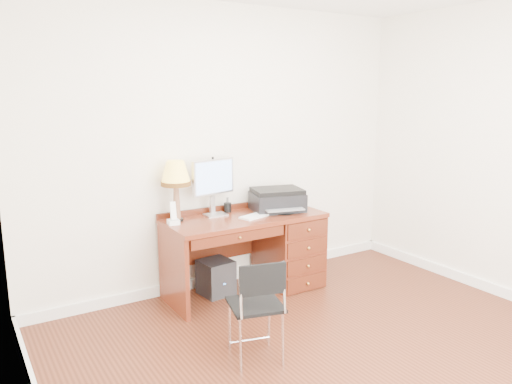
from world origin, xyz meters
TOP-DOWN VIEW (x-y plane):
  - ground at (0.00, 0.00)m, footprint 4.00×4.00m
  - room_shell at (0.00, 0.63)m, footprint 4.00×4.00m
  - desk at (0.32, 1.40)m, footprint 1.50×0.67m
  - monitor at (-0.22, 1.59)m, footprint 0.46×0.18m
  - keyboard at (0.14, 1.34)m, footprint 0.48×0.26m
  - mouse_pad at (0.38, 1.31)m, footprint 0.20×0.20m
  - printer at (0.39, 1.43)m, footprint 0.56×0.48m
  - leg_lamp at (-0.61, 1.57)m, footprint 0.27×0.27m
  - phone at (-0.68, 1.47)m, footprint 0.11×0.11m
  - pen_cup at (-0.06, 1.62)m, footprint 0.07×0.07m
  - chair at (-0.55, 0.26)m, footprint 0.44×0.45m
  - equipment_box at (-0.26, 1.50)m, footprint 0.31×0.31m

SIDE VIEW (x-z plane):
  - ground at x=0.00m, z-range 0.00..0.00m
  - room_shell at x=0.00m, z-range -1.95..2.05m
  - equipment_box at x=-0.26m, z-range 0.00..0.33m
  - desk at x=0.32m, z-range 0.04..0.79m
  - chair at x=-0.55m, z-range 0.08..0.85m
  - keyboard at x=0.14m, z-range 0.75..0.77m
  - mouse_pad at x=0.38m, z-range 0.74..0.78m
  - pen_cup at x=-0.06m, z-range 0.75..0.84m
  - phone at x=-0.68m, z-range 0.71..0.91m
  - printer at x=0.39m, z-range 0.75..0.96m
  - monitor at x=-0.22m, z-range 0.82..1.35m
  - leg_lamp at x=-0.61m, z-range 0.88..1.42m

